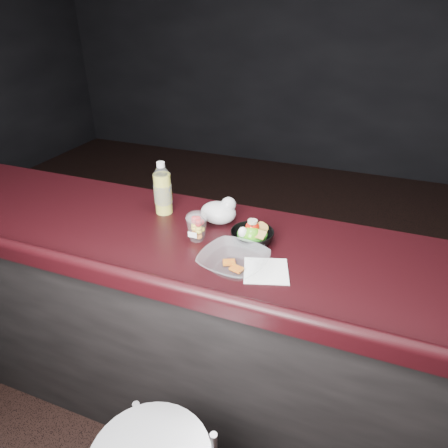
{
  "coord_description": "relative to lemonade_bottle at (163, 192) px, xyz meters",
  "views": [
    {
      "loc": [
        0.59,
        -0.99,
        1.88
      ],
      "look_at": [
        0.08,
        0.31,
        1.1
      ],
      "focal_mm": 32.0,
      "sensor_mm": 36.0,
      "label": 1
    }
  ],
  "objects": [
    {
      "name": "green_apple",
      "position": [
        0.46,
        -0.12,
        -0.07
      ],
      "size": [
        0.08,
        0.08,
        0.09
      ],
      "color": "#2E820F",
      "rests_on": "counter"
    },
    {
      "name": "takeout_bowl",
      "position": [
        0.46,
        -0.31,
        -0.07
      ],
      "size": [
        0.28,
        0.28,
        0.06
      ],
      "rotation": [
        0.0,
        0.0,
        -0.16
      ],
      "color": "silver",
      "rests_on": "counter"
    },
    {
      "name": "fruit_cup",
      "position": [
        0.24,
        -0.16,
        -0.04
      ],
      "size": [
        0.09,
        0.09,
        0.13
      ],
      "color": "white",
      "rests_on": "counter"
    },
    {
      "name": "snack_bowl",
      "position": [
        0.46,
        -0.11,
        -0.07
      ],
      "size": [
        0.18,
        0.18,
        0.1
      ],
      "rotation": [
        0.0,
        0.0,
        0.02
      ],
      "color": "black",
      "rests_on": "counter"
    },
    {
      "name": "room_shell",
      "position": [
        0.27,
        -0.45,
        0.71
      ],
      "size": [
        8.0,
        8.0,
        8.0
      ],
      "color": "black",
      "rests_on": "ground"
    },
    {
      "name": "plastic_bag",
      "position": [
        0.28,
        0.01,
        -0.05
      ],
      "size": [
        0.16,
        0.13,
        0.12
      ],
      "color": "silver",
      "rests_on": "counter"
    },
    {
      "name": "paper_napkin",
      "position": [
        0.57,
        -0.28,
        -0.1
      ],
      "size": [
        0.2,
        0.2,
        0.0
      ],
      "primitive_type": "cube",
      "rotation": [
        0.0,
        0.0,
        0.3
      ],
      "color": "white",
      "rests_on": "counter"
    },
    {
      "name": "lemonade_bottle",
      "position": [
        0.0,
        0.0,
        0.0
      ],
      "size": [
        0.08,
        0.08,
        0.25
      ],
      "color": "gold",
      "rests_on": "counter"
    },
    {
      "name": "counter",
      "position": [
        0.27,
        -0.15,
        -0.61
      ],
      "size": [
        4.06,
        0.71,
        1.02
      ],
      "color": "black",
      "rests_on": "ground"
    }
  ]
}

